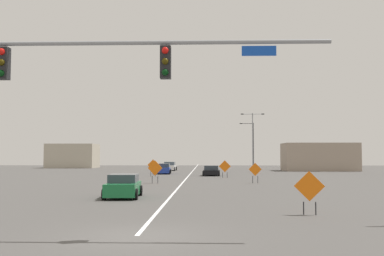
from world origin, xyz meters
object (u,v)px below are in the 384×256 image
Objects in this scene: street_lamp_mid_right at (252,143)px; construction_sign_left_lane at (255,170)px; car_green_mid at (123,186)px; construction_sign_left_shoulder at (155,169)px; street_lamp_far_right at (253,137)px; construction_sign_right_lane at (225,167)px; construction_sign_right_shoulder at (309,188)px; car_blue_approaching at (164,169)px; car_black_distant at (211,171)px; traffic_signal_assembly at (13,77)px; car_white_far at (170,166)px; construction_sign_median_near at (153,166)px.

street_lamp_mid_right is 4.52× the size of construction_sign_left_lane.
construction_sign_left_shoulder is at bearing 88.64° from car_green_mid.
construction_sign_right_lane is at bearing -105.00° from street_lamp_far_right.
construction_sign_right_shoulder is 0.45× the size of car_blue_approaching.
car_blue_approaching is at bearing 142.08° from car_black_distant.
car_black_distant is at bearing -107.78° from street_lamp_mid_right.
construction_sign_left_lane is at bearing -95.51° from street_lamp_far_right.
construction_sign_right_shoulder is at bearing -67.13° from construction_sign_left_shoulder.
traffic_signal_assembly is 67.76m from street_lamp_mid_right.
car_green_mid is at bearing -123.28° from construction_sign_left_lane.
street_lamp_mid_right reaches higher than car_white_far.
car_white_far is at bearing 92.42° from construction_sign_left_shoulder.
construction_sign_right_shoulder reaches higher than car_black_distant.
construction_sign_right_lane is 13.34m from car_blue_approaching.
construction_sign_left_lane is 0.42× the size of car_black_distant.
traffic_signal_assembly is 13.60m from car_green_mid.
construction_sign_right_lane is 0.45× the size of car_black_distant.
construction_sign_median_near is at bearing 97.50° from construction_sign_left_shoulder.
car_white_far is (-10.52, 56.20, -0.46)m from construction_sign_right_shoulder.
construction_sign_left_shoulder is 1.12× the size of construction_sign_left_lane.
construction_sign_median_near is 0.49× the size of car_blue_approaching.
construction_sign_median_near reaches higher than car_blue_approaching.
construction_sign_right_lane is 0.46× the size of car_white_far.
car_white_far reaches higher than car_green_mid.
street_lamp_mid_right is 15.64m from car_white_far.
traffic_signal_assembly is 3.95× the size of car_green_mid.
street_lamp_far_right is 45.44m from car_green_mid.
street_lamp_mid_right is 41.67m from construction_sign_left_shoulder.
construction_sign_right_shoulder reaches higher than car_blue_approaching.
traffic_signal_assembly is at bearing -102.34° from street_lamp_mid_right.
car_green_mid is 0.94× the size of car_white_far.
traffic_signal_assembly is at bearing -103.52° from street_lamp_far_right.
car_white_far is at bearing 89.88° from traffic_signal_assembly.
street_lamp_mid_right is at bearing 84.51° from construction_sign_left_lane.
street_lamp_mid_right reaches higher than construction_sign_right_shoulder.
street_lamp_mid_right reaches higher than car_blue_approaching.
car_green_mid is at bearing -91.36° from construction_sign_left_shoulder.
construction_sign_median_near reaches higher than construction_sign_right_lane.
construction_sign_left_shoulder is 9.16m from construction_sign_left_lane.
street_lamp_far_right is at bearing 84.49° from construction_sign_left_lane.
car_white_far is at bearing 91.09° from car_blue_approaching.
construction_sign_left_lane is (10.73, 27.23, -3.91)m from traffic_signal_assembly.
construction_sign_right_lane is 31.83m from construction_sign_right_shoulder.
construction_sign_left_lane is at bearing 56.72° from car_green_mid.
construction_sign_right_lane is 10.04m from construction_sign_left_lane.
construction_sign_left_lane is 0.44× the size of car_blue_approaching.
construction_sign_right_shoulder is 22.00m from construction_sign_left_lane.
construction_sign_left_lane is (9.14, 0.53, -0.14)m from construction_sign_left_shoulder.
construction_sign_left_lane is 22.91m from car_blue_approaching.
construction_sign_left_lane is at bearing -95.49° from street_lamp_mid_right.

